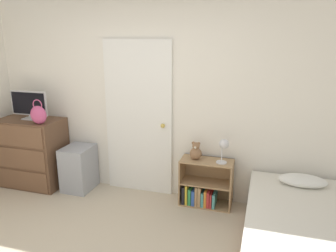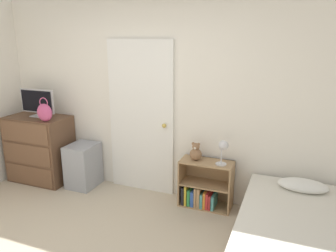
{
  "view_description": "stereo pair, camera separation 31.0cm",
  "coord_description": "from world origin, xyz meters",
  "px_view_note": "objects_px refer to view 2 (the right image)",
  "views": [
    {
      "loc": [
        1.44,
        -1.94,
        2.05
      ],
      "look_at": [
        0.34,
        1.68,
        1.01
      ],
      "focal_mm": 35.0,
      "sensor_mm": 36.0,
      "label": 1
    },
    {
      "loc": [
        1.73,
        -1.84,
        2.05
      ],
      "look_at": [
        0.34,
        1.68,
        1.01
      ],
      "focal_mm": 35.0,
      "sensor_mm": 36.0,
      "label": 2
    }
  ],
  "objects_px": {
    "bookshelf": "(203,189)",
    "desk_lamp": "(223,148)",
    "storage_bin": "(83,165)",
    "bed": "(300,245)",
    "handbag": "(45,112)",
    "dresser": "(40,149)",
    "teddy_bear": "(196,152)",
    "tv": "(37,102)"
  },
  "relations": [
    {
      "from": "desk_lamp",
      "to": "bed",
      "type": "distance_m",
      "value": 1.29
    },
    {
      "from": "dresser",
      "to": "bookshelf",
      "type": "relative_size",
      "value": 1.48
    },
    {
      "from": "bookshelf",
      "to": "desk_lamp",
      "type": "bearing_deg",
      "value": -10.83
    },
    {
      "from": "desk_lamp",
      "to": "handbag",
      "type": "bearing_deg",
      "value": -174.31
    },
    {
      "from": "bookshelf",
      "to": "bed",
      "type": "xyz_separation_m",
      "value": [
        1.12,
        -0.79,
        0.02
      ]
    },
    {
      "from": "teddy_bear",
      "to": "handbag",
      "type": "bearing_deg",
      "value": -172.09
    },
    {
      "from": "storage_bin",
      "to": "desk_lamp",
      "type": "bearing_deg",
      "value": 0.68
    },
    {
      "from": "dresser",
      "to": "bed",
      "type": "bearing_deg",
      "value": -10.86
    },
    {
      "from": "bookshelf",
      "to": "bed",
      "type": "relative_size",
      "value": 0.34
    },
    {
      "from": "handbag",
      "to": "desk_lamp",
      "type": "height_order",
      "value": "handbag"
    },
    {
      "from": "dresser",
      "to": "tv",
      "type": "distance_m",
      "value": 0.68
    },
    {
      "from": "teddy_bear",
      "to": "desk_lamp",
      "type": "relative_size",
      "value": 0.74
    },
    {
      "from": "desk_lamp",
      "to": "bed",
      "type": "height_order",
      "value": "desk_lamp"
    },
    {
      "from": "tv",
      "to": "desk_lamp",
      "type": "distance_m",
      "value": 2.66
    },
    {
      "from": "teddy_bear",
      "to": "dresser",
      "type": "bearing_deg",
      "value": -177.15
    },
    {
      "from": "tv",
      "to": "desk_lamp",
      "type": "xyz_separation_m",
      "value": [
        2.64,
        0.04,
        -0.35
      ]
    },
    {
      "from": "handbag",
      "to": "bed",
      "type": "distance_m",
      "value": 3.38
    },
    {
      "from": "storage_bin",
      "to": "bookshelf",
      "type": "height_order",
      "value": "storage_bin"
    },
    {
      "from": "dresser",
      "to": "storage_bin",
      "type": "relative_size",
      "value": 1.57
    },
    {
      "from": "dresser",
      "to": "bookshelf",
      "type": "distance_m",
      "value": 2.43
    },
    {
      "from": "storage_bin",
      "to": "bookshelf",
      "type": "xyz_separation_m",
      "value": [
        1.71,
        0.07,
        -0.09
      ]
    },
    {
      "from": "storage_bin",
      "to": "bed",
      "type": "bearing_deg",
      "value": -14.34
    },
    {
      "from": "teddy_bear",
      "to": "tv",
      "type": "bearing_deg",
      "value": -177.84
    },
    {
      "from": "bed",
      "to": "tv",
      "type": "bearing_deg",
      "value": 168.67
    },
    {
      "from": "handbag",
      "to": "storage_bin",
      "type": "distance_m",
      "value": 0.89
    },
    {
      "from": "handbag",
      "to": "desk_lamp",
      "type": "distance_m",
      "value": 2.37
    },
    {
      "from": "tv",
      "to": "bed",
      "type": "bearing_deg",
      "value": -11.33
    },
    {
      "from": "bed",
      "to": "desk_lamp",
      "type": "bearing_deg",
      "value": 139.77
    },
    {
      "from": "dresser",
      "to": "desk_lamp",
      "type": "xyz_separation_m",
      "value": [
        2.65,
        0.07,
        0.33
      ]
    },
    {
      "from": "tv",
      "to": "dresser",
      "type": "bearing_deg",
      "value": -110.87
    },
    {
      "from": "handbag",
      "to": "bookshelf",
      "type": "distance_m",
      "value": 2.3
    },
    {
      "from": "dresser",
      "to": "bookshelf",
      "type": "height_order",
      "value": "dresser"
    },
    {
      "from": "handbag",
      "to": "teddy_bear",
      "type": "height_order",
      "value": "handbag"
    },
    {
      "from": "teddy_bear",
      "to": "bed",
      "type": "xyz_separation_m",
      "value": [
        1.22,
        -0.79,
        -0.45
      ]
    },
    {
      "from": "dresser",
      "to": "desk_lamp",
      "type": "relative_size",
      "value": 3.13
    },
    {
      "from": "bookshelf",
      "to": "handbag",
      "type": "bearing_deg",
      "value": -172.46
    },
    {
      "from": "tv",
      "to": "bookshelf",
      "type": "distance_m",
      "value": 2.58
    },
    {
      "from": "handbag",
      "to": "teddy_bear",
      "type": "relative_size",
      "value": 1.45
    },
    {
      "from": "teddy_bear",
      "to": "storage_bin",
      "type": "bearing_deg",
      "value": -177.58
    },
    {
      "from": "storage_bin",
      "to": "desk_lamp",
      "type": "distance_m",
      "value": 2.02
    },
    {
      "from": "dresser",
      "to": "tv",
      "type": "relative_size",
      "value": 1.72
    },
    {
      "from": "dresser",
      "to": "bookshelf",
      "type": "xyz_separation_m",
      "value": [
        2.41,
        0.12,
        -0.26
      ]
    }
  ]
}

